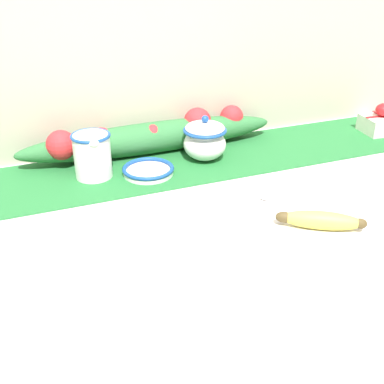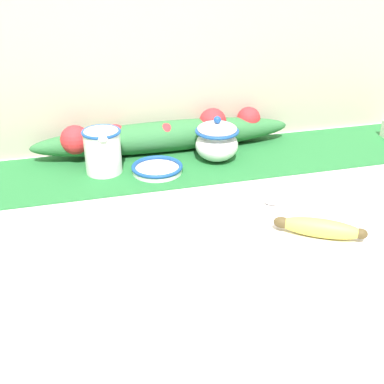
% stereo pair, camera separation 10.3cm
% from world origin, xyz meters
% --- Properties ---
extents(countertop, '(1.59, 0.73, 0.93)m').
position_xyz_m(countertop, '(0.00, 0.00, 0.46)').
color(countertop, silver).
rests_on(countertop, ground_plane).
extents(back_wall, '(2.39, 0.04, 2.40)m').
position_xyz_m(back_wall, '(0.00, 0.38, 1.20)').
color(back_wall, '#B7AD99').
rests_on(back_wall, ground_plane).
extents(table_runner, '(1.46, 0.28, 0.00)m').
position_xyz_m(table_runner, '(0.00, 0.22, 0.93)').
color(table_runner, '#236B33').
rests_on(table_runner, countertop).
extents(cream_pitcher, '(0.10, 0.12, 0.12)m').
position_xyz_m(cream_pitcher, '(-0.18, 0.22, 0.99)').
color(cream_pitcher, white).
rests_on(cream_pitcher, countertop).
extents(sugar_bowl, '(0.12, 0.12, 0.12)m').
position_xyz_m(sugar_bowl, '(0.12, 0.22, 0.99)').
color(sugar_bowl, white).
rests_on(sugar_bowl, countertop).
extents(small_dish, '(0.13, 0.13, 0.02)m').
position_xyz_m(small_dish, '(-0.05, 0.18, 0.94)').
color(small_dish, white).
rests_on(small_dish, countertop).
extents(banana, '(0.17, 0.12, 0.04)m').
position_xyz_m(banana, '(0.21, -0.19, 0.95)').
color(banana, '#DBCC4C').
rests_on(banana, countertop).
extents(spoon, '(0.18, 0.10, 0.01)m').
position_xyz_m(spoon, '(0.15, -0.04, 0.93)').
color(spoon, silver).
rests_on(spoon, countertop).
extents(poinsettia_garland, '(0.73, 0.10, 0.11)m').
position_xyz_m(poinsettia_garland, '(-0.00, 0.31, 0.98)').
color(poinsettia_garland, '#2D6B38').
rests_on(poinsettia_garland, countertop).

